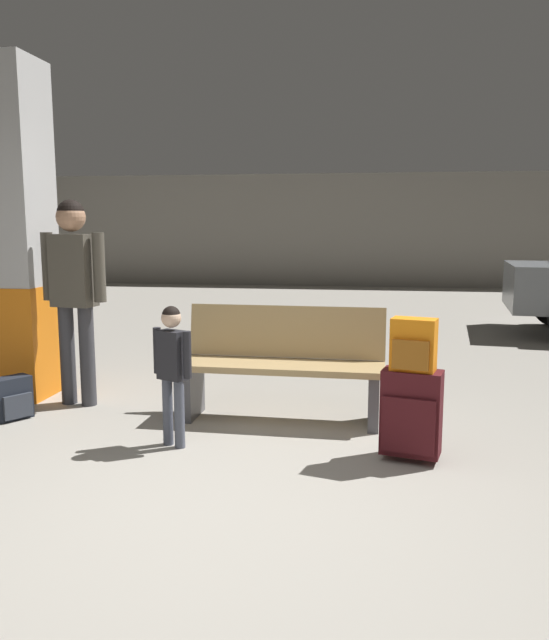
{
  "coord_description": "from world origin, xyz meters",
  "views": [
    {
      "loc": [
        0.81,
        -3.19,
        1.53
      ],
      "look_at": [
        0.15,
        1.3,
        0.85
      ],
      "focal_mm": 35.47,
      "sensor_mm": 36.0,
      "label": 1
    }
  ],
  "objects": [
    {
      "name": "garage_back_wall",
      "position": [
        0.0,
        12.86,
        1.4
      ],
      "size": [
        18.0,
        0.12,
        2.8
      ],
      "primitive_type": "cube",
      "color": "gray",
      "rests_on": "ground_plane"
    },
    {
      "name": "structural_pillar",
      "position": [
        -2.28,
        2.03,
        1.46
      ],
      "size": [
        0.57,
        0.57,
        2.94
      ],
      "color": "orange",
      "rests_on": "ground_plane"
    },
    {
      "name": "child",
      "position": [
        -0.51,
        0.92,
        0.61
      ],
      "size": [
        0.31,
        0.25,
        0.99
      ],
      "color": "#4C5160",
      "rests_on": "ground_plane"
    },
    {
      "name": "ground_plane",
      "position": [
        0.0,
        4.0,
        -0.05
      ],
      "size": [
        18.0,
        18.0,
        0.1
      ],
      "primitive_type": "cube",
      "color": "gray"
    },
    {
      "name": "backpack_bright",
      "position": [
        1.11,
        0.88,
        0.77
      ],
      "size": [
        0.31,
        0.25,
        0.34
      ],
      "color": "orange",
      "rests_on": "suitcase"
    },
    {
      "name": "adult",
      "position": [
        -1.63,
        1.81,
        1.08
      ],
      "size": [
        0.59,
        0.26,
        1.74
      ],
      "color": "#38383D",
      "rests_on": "ground_plane"
    },
    {
      "name": "bench",
      "position": [
        0.16,
        1.66,
        0.44
      ],
      "size": [
        1.61,
        0.56,
        0.89
      ],
      "color": "tan",
      "rests_on": "ground_plane"
    },
    {
      "name": "suitcase",
      "position": [
        1.11,
        0.88,
        0.32
      ],
      "size": [
        0.42,
        0.3,
        0.6
      ],
      "color": "#471419",
      "rests_on": "ground_plane"
    },
    {
      "name": "backpack_dark_floor",
      "position": [
        -1.97,
        1.33,
        0.17
      ],
      "size": [
        0.3,
        0.32,
        0.34
      ],
      "color": "#1E232D",
      "rests_on": "ground_plane"
    }
  ]
}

